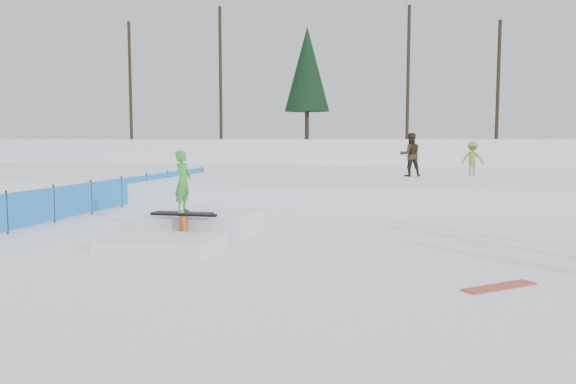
% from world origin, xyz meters
% --- Properties ---
extents(ground, '(120.00, 120.00, 0.00)m').
position_xyz_m(ground, '(0.00, 0.00, 0.00)').
color(ground, white).
extents(snow_berm, '(60.00, 14.00, 2.40)m').
position_xyz_m(snow_berm, '(0.00, 30.00, 1.20)').
color(snow_berm, white).
rests_on(snow_berm, ground).
extents(snow_midrise, '(50.00, 18.00, 0.80)m').
position_xyz_m(snow_midrise, '(0.00, 16.00, 0.40)').
color(snow_midrise, white).
rests_on(snow_midrise, ground).
extents(safety_fence, '(0.05, 16.00, 1.10)m').
position_xyz_m(safety_fence, '(-6.50, 6.60, 0.55)').
color(safety_fence, blue).
rests_on(safety_fence, ground).
extents(treeline, '(40.24, 4.22, 10.50)m').
position_xyz_m(treeline, '(6.18, 28.28, 7.45)').
color(treeline, black).
rests_on(treeline, snow_berm).
extents(walker_olive, '(1.05, 0.91, 1.86)m').
position_xyz_m(walker_olive, '(3.34, 13.37, 1.73)').
color(walker_olive, black).
rests_on(walker_olive, snow_midrise).
extents(walker_ygreen, '(1.06, 0.74, 1.49)m').
position_xyz_m(walker_ygreen, '(6.02, 14.72, 1.55)').
color(walker_ygreen, olive).
rests_on(walker_ygreen, snow_midrise).
extents(loose_board_red, '(1.26, 1.11, 0.03)m').
position_xyz_m(loose_board_red, '(4.84, -1.89, 0.01)').
color(loose_board_red, '#A33F2F').
rests_on(loose_board_red, ground).
extents(jib_rail_feature, '(2.60, 4.40, 2.11)m').
position_xyz_m(jib_rail_feature, '(-1.74, 1.46, 0.30)').
color(jib_rail_feature, white).
rests_on(jib_rail_feature, ground).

